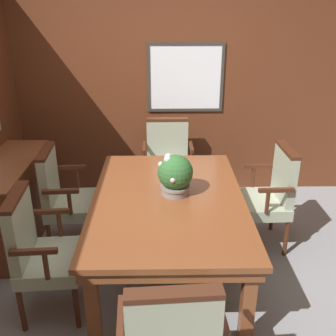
% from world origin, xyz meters
% --- Properties ---
extents(ground_plane, '(14.00, 14.00, 0.00)m').
position_xyz_m(ground_plane, '(0.00, 0.00, 0.00)').
color(ground_plane, gray).
extents(wall_back, '(7.20, 0.08, 2.45)m').
position_xyz_m(wall_back, '(0.00, 1.87, 1.23)').
color(wall_back, '#5B2D19').
rests_on(wall_back, ground_plane).
extents(dining_table, '(1.25, 1.87, 0.75)m').
position_xyz_m(dining_table, '(0.13, 0.16, 0.66)').
color(dining_table, brown).
rests_on(dining_table, ground_plane).
extents(chair_left_far, '(0.48, 0.59, 1.01)m').
position_xyz_m(chair_left_far, '(-0.87, 0.61, 0.56)').
color(chair_left_far, '#472314').
rests_on(chair_left_far, ground_plane).
extents(chair_head_far, '(0.57, 0.46, 1.01)m').
position_xyz_m(chair_head_far, '(0.14, 1.47, 0.56)').
color(chair_head_far, '#472314').
rests_on(chair_head_far, ground_plane).
extents(chair_right_far, '(0.47, 0.58, 1.01)m').
position_xyz_m(chair_right_far, '(1.11, 0.60, 0.56)').
color(chair_right_far, '#472314').
rests_on(chair_right_far, ground_plane).
extents(chair_left_near, '(0.49, 0.59, 1.01)m').
position_xyz_m(chair_left_near, '(-0.84, -0.28, 0.56)').
color(chair_left_near, '#472314').
rests_on(chair_left_near, ground_plane).
extents(potted_plant, '(0.29, 0.32, 0.35)m').
position_xyz_m(potted_plant, '(0.18, 0.22, 0.92)').
color(potted_plant, gray).
rests_on(potted_plant, dining_table).
extents(sideboard_cabinet, '(0.47, 1.28, 0.84)m').
position_xyz_m(sideboard_cabinet, '(-1.38, 0.70, 0.42)').
color(sideboard_cabinet, brown).
rests_on(sideboard_cabinet, ground_plane).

